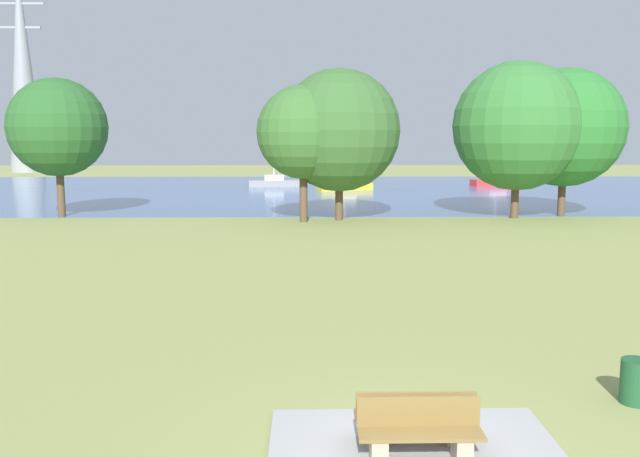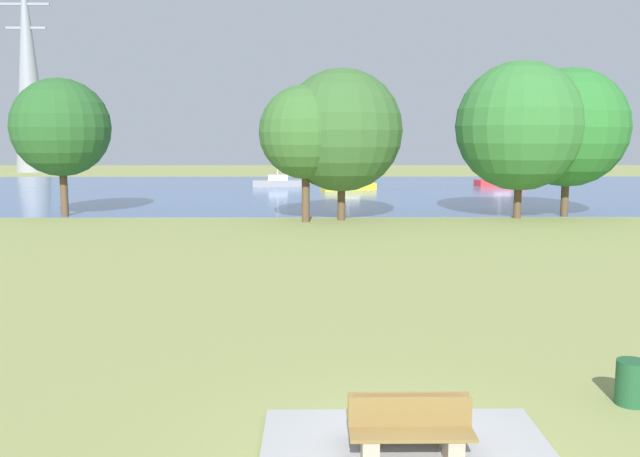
{
  "view_description": "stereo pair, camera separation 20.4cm",
  "coord_description": "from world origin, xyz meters",
  "px_view_note": "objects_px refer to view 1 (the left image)",
  "views": [
    {
      "loc": [
        -1.62,
        -9.48,
        4.75
      ],
      "look_at": [
        -1.15,
        14.03,
        1.54
      ],
      "focal_mm": 38.03,
      "sensor_mm": 36.0,
      "label": 1
    },
    {
      "loc": [
        -1.42,
        -9.48,
        4.75
      ],
      "look_at": [
        -1.15,
        14.03,
        1.54
      ],
      "focal_mm": 38.03,
      "sensor_mm": 36.0,
      "label": 2
    }
  ],
  "objects_px": {
    "litter_bin": "(636,382)",
    "tree_west_far": "(57,128)",
    "tree_east_near": "(518,126)",
    "sailboat_red": "(496,181)",
    "sailboat_gray": "(274,182)",
    "tree_west_near": "(303,132)",
    "tree_east_far": "(565,128)",
    "electricity_pylon": "(23,68)",
    "tree_mid_shore": "(339,130)",
    "sailboat_yellow": "(345,185)",
    "bench_facing_water": "(414,421)",
    "bench_facing_inland": "(420,436)"
  },
  "relations": [
    {
      "from": "bench_facing_inland",
      "to": "sailboat_gray",
      "type": "height_order",
      "value": "sailboat_gray"
    },
    {
      "from": "sailboat_yellow",
      "to": "tree_west_far",
      "type": "xyz_separation_m",
      "value": [
        -17.91,
        -19.38,
        4.77
      ]
    },
    {
      "from": "bench_facing_water",
      "to": "tree_west_near",
      "type": "bearing_deg",
      "value": 93.69
    },
    {
      "from": "sailboat_red",
      "to": "sailboat_gray",
      "type": "bearing_deg",
      "value": -177.81
    },
    {
      "from": "bench_facing_water",
      "to": "bench_facing_inland",
      "type": "bearing_deg",
      "value": -90.0
    },
    {
      "from": "bench_facing_water",
      "to": "sailboat_gray",
      "type": "height_order",
      "value": "sailboat_gray"
    },
    {
      "from": "sailboat_red",
      "to": "tree_east_far",
      "type": "relative_size",
      "value": 0.85
    },
    {
      "from": "sailboat_yellow",
      "to": "litter_bin",
      "type": "bearing_deg",
      "value": -87.01
    },
    {
      "from": "bench_facing_inland",
      "to": "litter_bin",
      "type": "relative_size",
      "value": 2.25
    },
    {
      "from": "tree_west_far",
      "to": "tree_east_near",
      "type": "xyz_separation_m",
      "value": [
        26.66,
        -1.19,
        0.07
      ]
    },
    {
      "from": "sailboat_yellow",
      "to": "tree_east_near",
      "type": "distance_m",
      "value": 22.87
    },
    {
      "from": "sailboat_yellow",
      "to": "tree_mid_shore",
      "type": "relative_size",
      "value": 0.86
    },
    {
      "from": "tree_west_near",
      "to": "tree_east_far",
      "type": "height_order",
      "value": "tree_east_far"
    },
    {
      "from": "tree_east_near",
      "to": "tree_mid_shore",
      "type": "bearing_deg",
      "value": -175.51
    },
    {
      "from": "bench_facing_water",
      "to": "tree_mid_shore",
      "type": "relative_size",
      "value": 0.21
    },
    {
      "from": "litter_bin",
      "to": "tree_west_far",
      "type": "distance_m",
      "value": 35.57
    },
    {
      "from": "litter_bin",
      "to": "sailboat_yellow",
      "type": "xyz_separation_m",
      "value": [
        -2.51,
        48.1,
        0.07
      ]
    },
    {
      "from": "bench_facing_water",
      "to": "tree_east_far",
      "type": "relative_size",
      "value": 0.21
    },
    {
      "from": "sailboat_gray",
      "to": "tree_west_far",
      "type": "xyz_separation_m",
      "value": [
        -11.46,
        -23.62,
        4.76
      ]
    },
    {
      "from": "sailboat_gray",
      "to": "tree_west_near",
      "type": "distance_m",
      "value": 26.92
    },
    {
      "from": "sailboat_red",
      "to": "tree_east_far",
      "type": "height_order",
      "value": "tree_east_far"
    },
    {
      "from": "bench_facing_inland",
      "to": "sailboat_red",
      "type": "bearing_deg",
      "value": 73.34
    },
    {
      "from": "litter_bin",
      "to": "tree_east_near",
      "type": "distance_m",
      "value": 28.66
    },
    {
      "from": "electricity_pylon",
      "to": "sailboat_yellow",
      "type": "bearing_deg",
      "value": -38.03
    },
    {
      "from": "electricity_pylon",
      "to": "tree_west_near",
      "type": "bearing_deg",
      "value": -55.54
    },
    {
      "from": "bench_facing_inland",
      "to": "sailboat_yellow",
      "type": "xyz_separation_m",
      "value": [
        1.75,
        50.39,
        -0.0
      ]
    },
    {
      "from": "sailboat_yellow",
      "to": "tree_east_far",
      "type": "distance_m",
      "value": 23.43
    },
    {
      "from": "sailboat_red",
      "to": "tree_mid_shore",
      "type": "bearing_deg",
      "value": -121.77
    },
    {
      "from": "bench_facing_inland",
      "to": "sailboat_gray",
      "type": "distance_m",
      "value": 54.83
    },
    {
      "from": "sailboat_red",
      "to": "electricity_pylon",
      "type": "relative_size",
      "value": 0.27
    },
    {
      "from": "sailboat_red",
      "to": "sailboat_yellow",
      "type": "bearing_deg",
      "value": -161.17
    },
    {
      "from": "tree_east_far",
      "to": "electricity_pylon",
      "type": "height_order",
      "value": "electricity_pylon"
    },
    {
      "from": "sailboat_yellow",
      "to": "tree_west_near",
      "type": "distance_m",
      "value": 22.86
    },
    {
      "from": "electricity_pylon",
      "to": "bench_facing_water",
      "type": "bearing_deg",
      "value": -64.6
    },
    {
      "from": "tree_west_near",
      "to": "tree_east_far",
      "type": "bearing_deg",
      "value": 9.24
    },
    {
      "from": "bench_facing_inland",
      "to": "tree_east_far",
      "type": "xyz_separation_m",
      "value": [
        13.61,
        30.75,
        4.77
      ]
    },
    {
      "from": "bench_facing_inland",
      "to": "sailboat_red",
      "type": "relative_size",
      "value": 0.24
    },
    {
      "from": "tree_mid_shore",
      "to": "tree_east_far",
      "type": "xyz_separation_m",
      "value": [
        13.38,
        1.73,
        0.17
      ]
    },
    {
      "from": "litter_bin",
      "to": "electricity_pylon",
      "type": "distance_m",
      "value": 91.53
    },
    {
      "from": "sailboat_yellow",
      "to": "tree_west_near",
      "type": "height_order",
      "value": "tree_west_near"
    },
    {
      "from": "sailboat_gray",
      "to": "tree_mid_shore",
      "type": "relative_size",
      "value": 0.95
    },
    {
      "from": "sailboat_red",
      "to": "tree_east_near",
      "type": "relative_size",
      "value": 0.82
    },
    {
      "from": "sailboat_red",
      "to": "tree_mid_shore",
      "type": "distance_m",
      "value": 31.43
    },
    {
      "from": "bench_facing_inland",
      "to": "tree_west_near",
      "type": "height_order",
      "value": "tree_west_near"
    },
    {
      "from": "bench_facing_water",
      "to": "tree_west_far",
      "type": "distance_m",
      "value": 34.81
    },
    {
      "from": "bench_facing_inland",
      "to": "tree_east_far",
      "type": "relative_size",
      "value": 0.21
    },
    {
      "from": "bench_facing_inland",
      "to": "tree_west_far",
      "type": "distance_m",
      "value": 35.29
    },
    {
      "from": "bench_facing_water",
      "to": "tree_mid_shore",
      "type": "height_order",
      "value": "tree_mid_shore"
    },
    {
      "from": "sailboat_red",
      "to": "tree_west_far",
      "type": "xyz_separation_m",
      "value": [
        -32.75,
        -24.44,
        4.77
      ]
    },
    {
      "from": "tree_west_far",
      "to": "tree_mid_shore",
      "type": "relative_size",
      "value": 0.95
    }
  ]
}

